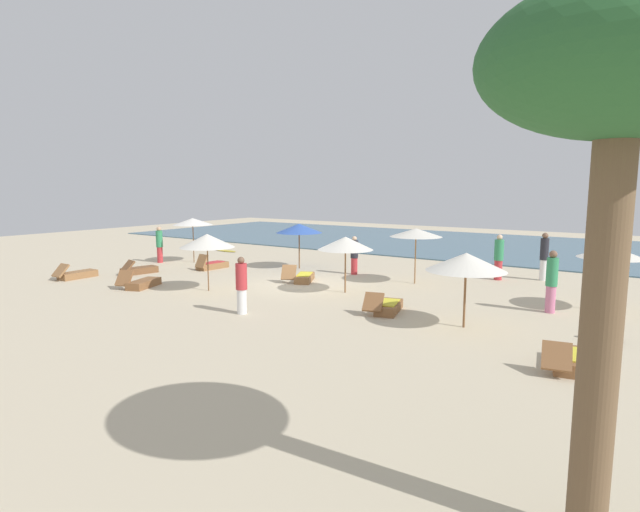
{
  "coord_description": "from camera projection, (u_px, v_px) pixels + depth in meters",
  "views": [
    {
      "loc": [
        11.59,
        -15.7,
        3.84
      ],
      "look_at": [
        0.5,
        0.5,
        1.1
      ],
      "focal_mm": 28.45,
      "sensor_mm": 36.0,
      "label": 1
    }
  ],
  "objects": [
    {
      "name": "ground_plane",
      "position": [
        302.0,
        284.0,
        19.85
      ],
      "size": [
        60.0,
        60.0,
        0.0
      ],
      "primitive_type": "plane",
      "color": "beige"
    },
    {
      "name": "ocean_water",
      "position": [
        453.0,
        243.0,
        33.74
      ],
      "size": [
        48.0,
        16.0,
        0.06
      ],
      "primitive_type": "cube",
      "color": "#476B7F",
      "rests_on": "ground_plane"
    },
    {
      "name": "umbrella_0",
      "position": [
        611.0,
        252.0,
        15.38
      ],
      "size": [
        1.91,
        1.91,
        2.01
      ],
      "color": "brown",
      "rests_on": "ground_plane"
    },
    {
      "name": "umbrella_1",
      "position": [
        207.0,
        241.0,
        18.37
      ],
      "size": [
        1.99,
        1.99,
        2.1
      ],
      "color": "brown",
      "rests_on": "ground_plane"
    },
    {
      "name": "umbrella_2",
      "position": [
        299.0,
        228.0,
        23.42
      ],
      "size": [
        2.13,
        2.13,
        2.09
      ],
      "color": "brown",
      "rests_on": "ground_plane"
    },
    {
      "name": "umbrella_3",
      "position": [
        193.0,
        222.0,
        25.23
      ],
      "size": [
        1.97,
        1.97,
        2.23
      ],
      "color": "brown",
      "rests_on": "ground_plane"
    },
    {
      "name": "umbrella_4",
      "position": [
        416.0,
        233.0,
        19.74
      ],
      "size": [
        2.04,
        2.04,
        2.18
      ],
      "color": "olive",
      "rests_on": "ground_plane"
    },
    {
      "name": "umbrella_5",
      "position": [
        345.0,
        243.0,
        18.06
      ],
      "size": [
        1.99,
        1.99,
        2.03
      ],
      "color": "brown",
      "rests_on": "ground_plane"
    },
    {
      "name": "umbrella_6",
      "position": [
        466.0,
        262.0,
        13.58
      ],
      "size": [
        2.15,
        2.15,
        2.05
      ],
      "color": "brown",
      "rests_on": "ground_plane"
    },
    {
      "name": "lounger_0",
      "position": [
        211.0,
        265.0,
        23.49
      ],
      "size": [
        0.7,
        1.67,
        0.75
      ],
      "color": "olive",
      "rests_on": "ground_plane"
    },
    {
      "name": "lounger_1",
      "position": [
        76.0,
        274.0,
        21.1
      ],
      "size": [
        0.65,
        1.72,
        0.67
      ],
      "color": "olive",
      "rests_on": "ground_plane"
    },
    {
      "name": "lounger_2",
      "position": [
        138.0,
        270.0,
        22.17
      ],
      "size": [
        0.91,
        1.78,
        0.67
      ],
      "color": "brown",
      "rests_on": "ground_plane"
    },
    {
      "name": "lounger_3",
      "position": [
        567.0,
        360.0,
        10.73
      ],
      "size": [
        0.89,
        1.78,
        0.67
      ],
      "color": "brown",
      "rests_on": "ground_plane"
    },
    {
      "name": "lounger_4",
      "position": [
        387.0,
        307.0,
        15.44
      ],
      "size": [
        1.0,
        1.79,
        0.67
      ],
      "color": "brown",
      "rests_on": "ground_plane"
    },
    {
      "name": "lounger_5",
      "position": [
        303.0,
        277.0,
        20.39
      ],
      "size": [
        1.27,
        1.76,
        0.71
      ],
      "color": "olive",
      "rests_on": "ground_plane"
    },
    {
      "name": "lounger_6",
      "position": [
        142.0,
        283.0,
        19.18
      ],
      "size": [
        1.13,
        1.77,
        0.71
      ],
      "color": "brown",
      "rests_on": "ground_plane"
    },
    {
      "name": "person_0",
      "position": [
        499.0,
        257.0,
        20.66
      ],
      "size": [
        0.42,
        0.42,
        1.87
      ],
      "color": "#BF3338",
      "rests_on": "ground_plane"
    },
    {
      "name": "person_1",
      "position": [
        552.0,
        281.0,
        15.3
      ],
      "size": [
        0.47,
        0.47,
        1.91
      ],
      "color": "#D17299",
      "rests_on": "ground_plane"
    },
    {
      "name": "person_2",
      "position": [
        242.0,
        285.0,
        15.16
      ],
      "size": [
        0.38,
        0.38,
        1.74
      ],
      "color": "white",
      "rests_on": "ground_plane"
    },
    {
      "name": "person_3",
      "position": [
        160.0,
        244.0,
        25.32
      ],
      "size": [
        0.39,
        0.39,
        1.81
      ],
      "color": "#BF3338",
      "rests_on": "ground_plane"
    },
    {
      "name": "person_4",
      "position": [
        544.0,
        256.0,
        20.54
      ],
      "size": [
        0.42,
        0.42,
        1.95
      ],
      "color": "white",
      "rests_on": "ground_plane"
    },
    {
      "name": "person_5",
      "position": [
        354.0,
        255.0,
        21.96
      ],
      "size": [
        0.44,
        0.44,
        1.67
      ],
      "color": "#BF3338",
      "rests_on": "ground_plane"
    },
    {
      "name": "palm_0",
      "position": [
        621.0,
        79.0,
        4.83
      ],
      "size": [
        2.73,
        2.73,
        5.77
      ],
      "color": "brown",
      "rests_on": "ground_plane"
    },
    {
      "name": "dog",
      "position": [
        606.0,
        334.0,
        12.61
      ],
      "size": [
        0.75,
        0.31,
        0.35
      ],
      "color": "black",
      "rests_on": "ground_plane"
    },
    {
      "name": "surfboard",
      "position": [
        225.0,
        250.0,
        29.88
      ],
      "size": [
        1.94,
        0.64,
        0.07
      ],
      "color": "gold",
      "rests_on": "ground_plane"
    }
  ]
}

